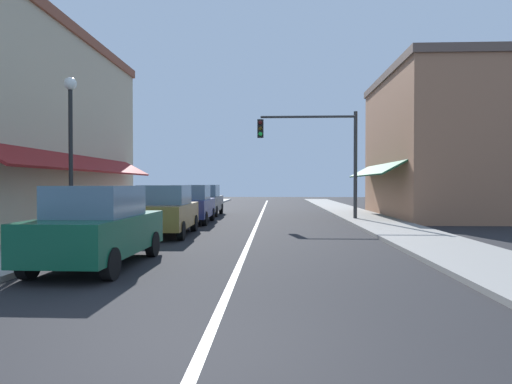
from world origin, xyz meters
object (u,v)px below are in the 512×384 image
at_px(parked_car_second_left, 166,211).
at_px(parked_car_third_left, 192,204).
at_px(parked_car_nearest_left, 98,227).
at_px(parked_car_far_left, 205,200).
at_px(traffic_signal_mast_arm, 320,146).
at_px(street_lamp_left_near, 71,133).

distance_m(parked_car_second_left, parked_car_third_left, 4.94).
bearing_deg(parked_car_nearest_left, parked_car_third_left, 90.74).
bearing_deg(parked_car_third_left, parked_car_far_left, 90.82).
height_order(parked_car_third_left, traffic_signal_mast_arm, traffic_signal_mast_arm).
height_order(parked_car_far_left, street_lamp_left_near, street_lamp_left_near).
bearing_deg(traffic_signal_mast_arm, street_lamp_left_near, -131.29).
xyz_separation_m(parked_car_second_left, street_lamp_left_near, (-2.08, -2.74, 2.41)).
distance_m(parked_car_nearest_left, traffic_signal_mast_arm, 14.11).
height_order(parked_car_nearest_left, street_lamp_left_near, street_lamp_left_near).
bearing_deg(street_lamp_left_near, parked_car_third_left, 74.96).
bearing_deg(street_lamp_left_near, traffic_signal_mast_arm, 48.71).
bearing_deg(traffic_signal_mast_arm, parked_car_nearest_left, -116.29).
height_order(parked_car_nearest_left, parked_car_third_left, same).
height_order(parked_car_nearest_left, traffic_signal_mast_arm, traffic_signal_mast_arm).
bearing_deg(parked_car_nearest_left, street_lamp_left_near, 124.62).
height_order(parked_car_third_left, parked_car_far_left, same).
bearing_deg(parked_car_far_left, parked_car_second_left, -89.37).
xyz_separation_m(parked_car_nearest_left, parked_car_third_left, (0.00, 10.75, 0.00)).
distance_m(parked_car_second_left, traffic_signal_mast_arm, 9.41).
height_order(parked_car_nearest_left, parked_car_second_left, same).
distance_m(parked_car_nearest_left, parked_car_second_left, 5.81).
relative_size(parked_car_second_left, traffic_signal_mast_arm, 0.77).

